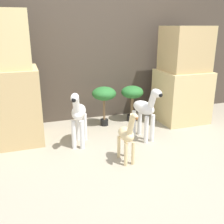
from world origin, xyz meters
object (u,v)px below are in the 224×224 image
Objects in this scene: giraffe_figurine at (127,135)px; zebra_left at (78,114)px; zebra_right at (145,110)px; potted_palm_front at (104,95)px; potted_palm_back at (132,95)px.

zebra_left is at bearing 124.43° from giraffe_figurine.
zebra_right is at bearing 47.40° from giraffe_figurine.
giraffe_figurine reaches higher than potted_palm_front.
potted_palm_back is at bearing 64.66° from giraffe_figurine.
zebra_left is at bearing -147.52° from potted_palm_back.
potted_palm_front is 0.47m from potted_palm_back.
zebra_right reaches higher than potted_palm_back.
potted_palm_front is at bearing 48.30° from zebra_left.
potted_palm_front is (0.09, 1.11, 0.15)m from giraffe_figurine.
potted_palm_back is at bearing 7.07° from potted_palm_front.
giraffe_figurine is at bearing -94.86° from potted_palm_front.
potted_palm_front is at bearing 117.87° from zebra_right.
zebra_right is at bearing -62.13° from potted_palm_front.
zebra_left reaches higher than potted_palm_back.
potted_palm_back is at bearing 32.48° from zebra_left.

